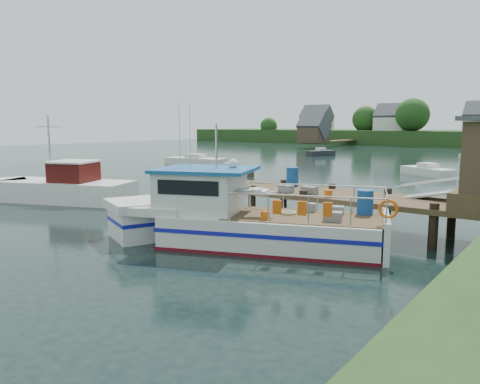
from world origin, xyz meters
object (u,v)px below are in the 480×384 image
Objects in this scene: work_boat at (59,188)px; moored_e at (321,153)px; moored_rowboat at (231,171)px; moored_a at (196,161)px; dock at (431,179)px; lobster_boat at (236,219)px; moored_b at (427,171)px.

work_boat reaches higher than moored_e.
moored_rowboat is 10.82m from moored_a.
moored_a is (-28.19, 18.40, -1.81)m from dock.
moored_a reaches higher than moored_rowboat.
lobster_boat is 22.17m from moored_rowboat.
dock reaches higher than moored_a.
moored_a is (-22.93, 23.14, -0.48)m from lobster_boat.
dock is at bearing -43.00° from moored_e.
lobster_boat is 47.87m from moored_e.
dock is 4.37× the size of moored_rowboat.
dock is 1.63× the size of lobster_boat.
moored_e is (3.74, 20.71, -0.03)m from moored_a.
work_boat is 1.33× the size of moored_a.
lobster_boat is at bearing -51.38° from moored_e.
moored_e is (-18.32, 16.74, 0.01)m from moored_b.
moored_a is at bearing -171.43° from moored_b.
work_boat reaches higher than moored_rowboat.
work_boat is 1.81× the size of moored_b.
moored_rowboat is at bearing -22.08° from moored_a.
moored_b is (-6.13, 22.37, -1.85)m from dock.
dock is at bearing 20.58° from lobster_boat.
moored_rowboat is 16.19m from moored_b.
moored_a is at bearing 171.01° from moored_rowboat.
moored_a is 1.60× the size of moored_e.
moored_rowboat is (-13.78, 17.35, -0.52)m from lobster_boat.
moored_rowboat is at bearing -63.47° from moored_e.
moored_b is at bearing 60.37° from moored_rowboat.
moored_a reaches higher than moored_b.
moored_e is (-5.69, 42.25, -0.34)m from work_boat.
moored_e is (-19.19, 43.85, -0.51)m from lobster_boat.
moored_b is (12.91, 9.76, -0.01)m from moored_rowboat.
dock is 23.27m from moored_b.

